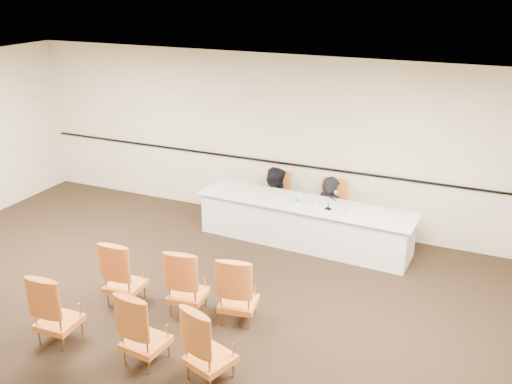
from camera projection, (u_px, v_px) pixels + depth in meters
floor at (159, 334)px, 7.18m from camera, size 10.00×10.00×0.00m
ceiling at (141, 99)px, 6.10m from camera, size 10.00×10.00×0.00m
wall_back at (278, 140)px, 10.06m from camera, size 10.00×0.04×3.00m
wall_rail at (277, 162)px, 10.17m from camera, size 9.80×0.04×0.03m
panel_table at (304, 223)px, 9.48m from camera, size 3.69×1.02×0.73m
panelist_main at (329, 220)px, 9.87m from camera, size 0.68×0.56×1.60m
panelist_main_chair at (330, 208)px, 9.79m from camera, size 0.52×0.52×0.95m
panelist_second at (274, 210)px, 10.31m from camera, size 0.89×0.76×1.62m
panelist_second_chair at (274, 198)px, 10.23m from camera, size 0.52×0.52×0.95m
papers at (324, 208)px, 9.15m from camera, size 0.36×0.31×0.00m
microphone at (329, 201)px, 9.04m from camera, size 0.19×0.23×0.29m
water_bottle at (299, 197)px, 9.30m from camera, size 0.07×0.07×0.20m
drinking_glass at (315, 205)px, 9.15m from camera, size 0.07×0.07×0.10m
coffee_cup at (350, 211)px, 8.86m from camera, size 0.10×0.10×0.12m
aud_chair_front_left at (124, 271)px, 7.73m from camera, size 0.52×0.52×0.95m
aud_chair_front_mid at (187, 280)px, 7.51m from camera, size 0.56×0.56×0.95m
aud_chair_front_right at (238, 288)px, 7.32m from camera, size 0.58×0.58×0.95m
aud_chair_back_left at (57, 306)px, 6.92m from camera, size 0.52×0.52×0.95m
aud_chair_back_mid at (145, 326)px, 6.53m from camera, size 0.55×0.55×0.95m
aud_chair_back_right at (210, 342)px, 6.25m from camera, size 0.63×0.63×0.95m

